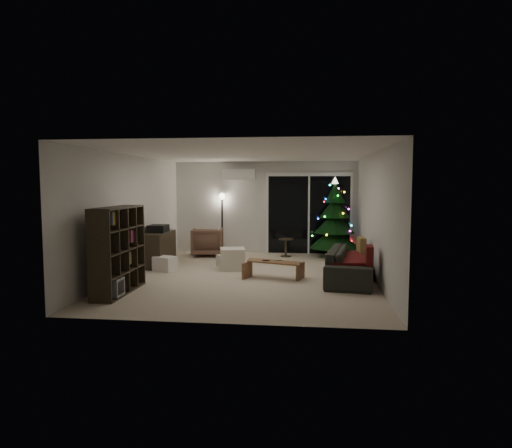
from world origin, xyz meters
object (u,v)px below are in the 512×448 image
Objects in this scene: bookshelf at (108,250)px; media_cabinet at (159,249)px; armchair at (208,242)px; christmas_tree at (335,217)px; coffee_table at (274,270)px; sofa at (352,265)px.

bookshelf reaches higher than media_cabinet.
media_cabinet is 1.54× the size of armchair.
coffee_table is at bearing -114.61° from christmas_tree.
sofa is (4.30, 1.48, -0.43)m from bookshelf.
bookshelf reaches higher than sofa.
armchair is 3.35m from coffee_table.
bookshelf is 4.57m from sofa.
media_cabinet is 4.46m from sofa.
christmas_tree is at bearing 35.18° from bookshelf.
media_cabinet is 0.61× the size of christmas_tree.
christmas_tree is at bearing 85.12° from coffee_table.
coffee_table is at bearing 98.12° from sofa.
christmas_tree is (-0.19, 2.96, 0.72)m from sofa.
armchair is 0.37× the size of sofa.
sofa is 1.93× the size of coffee_table.
media_cabinet is 1.76m from armchair.
sofa is at bearing -86.40° from christmas_tree.
armchair is (0.80, 4.20, -0.38)m from bookshelf.
armchair reaches higher than coffee_table.
media_cabinet reaches higher than coffee_table.
coffee_table is (2.77, 1.49, -0.57)m from bookshelf.
christmas_tree reaches higher than coffee_table.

